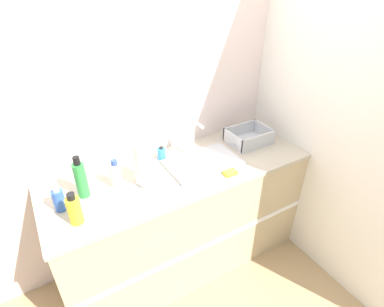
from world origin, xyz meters
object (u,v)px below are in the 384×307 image
Objects in this scene: sink at (202,161)px; bottle_yellow at (74,210)px; paper_towel_roll at (144,164)px; bottle_green at (81,179)px; soap_dispenser at (162,154)px; bottle_blue at (59,200)px; dish_rack at (249,138)px; bottle_clear at (116,175)px.

bottle_yellow is at bearing -170.81° from sink.
paper_towel_roll is (-0.44, -0.01, 0.12)m from sink.
bottle_yellow is at bearing -163.17° from paper_towel_roll.
paper_towel_roll is at bearing -179.15° from sink.
soap_dispenser is at bearing 12.82° from bottle_green.
bottle_yellow is at bearing -69.19° from bottle_blue.
bottle_blue is (-0.52, 0.01, -0.07)m from paper_towel_roll.
dish_rack is 2.02× the size of bottle_blue.
dish_rack is at bearing 8.29° from sink.
bottle_blue is 0.58× the size of bottle_green.
bottle_clear is 0.41m from soap_dispenser.
sink is at bearing -0.28° from bottle_blue.
bottle_clear is at bearing 33.80° from bottle_yellow.
dish_rack is 1.66× the size of bottle_yellow.
sink is 0.92m from bottle_yellow.
sink is 5.00× the size of soap_dispenser.
bottle_blue is at bearing -172.39° from bottle_clear.
paper_towel_roll reaches higher than soap_dispenser.
bottle_yellow is at bearing -112.95° from bottle_green.
sink is at bearing 9.19° from bottle_yellow.
bottle_blue reaches higher than soap_dispenser.
sink is 0.46m from paper_towel_roll.
paper_towel_roll is 0.93m from dish_rack.
bottle_yellow reaches higher than soap_dispenser.
sink is 2.62× the size of bottle_clear.
bottle_clear reaches higher than dish_rack.
soap_dispenser is (-0.22, 0.20, 0.02)m from sink.
bottle_green is (-0.21, 0.01, 0.04)m from bottle_clear.
sink reaches higher than bottle_yellow.
sink is at bearing -4.89° from bottle_clear.
bottle_green is (-0.81, 0.06, 0.10)m from sink.
dish_rack is 3.18× the size of soap_dispenser.
bottle_clear is 0.21m from bottle_green.
bottle_green reaches higher than bottle_blue.
bottle_blue is (-0.96, 0.00, 0.05)m from sink.
soap_dispenser is at bearing 14.72° from bottle_blue.
dish_rack is 1.29m from bottle_green.
bottle_clear is at bearing -3.31° from bottle_green.
paper_towel_roll reaches higher than dish_rack.
bottle_blue is at bearing 178.75° from paper_towel_roll.
paper_towel_roll is 0.52m from bottle_blue.
bottle_clear is at bearing 160.53° from paper_towel_roll.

